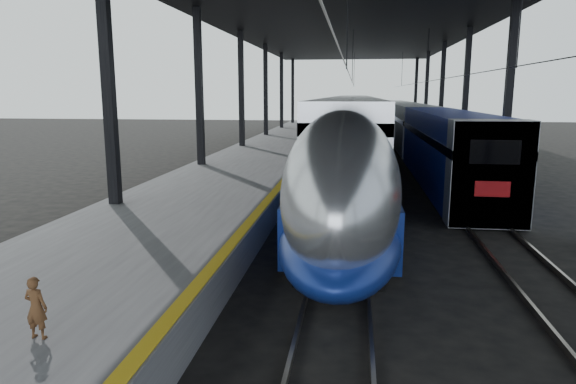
# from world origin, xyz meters

# --- Properties ---
(ground) EXTENTS (160.00, 160.00, 0.00)m
(ground) POSITION_xyz_m (0.00, 0.00, 0.00)
(ground) COLOR black
(ground) RESTS_ON ground
(platform) EXTENTS (6.00, 80.00, 1.00)m
(platform) POSITION_xyz_m (-3.50, 20.00, 0.50)
(platform) COLOR #4C4C4F
(platform) RESTS_ON ground
(yellow_strip) EXTENTS (0.30, 80.00, 0.01)m
(yellow_strip) POSITION_xyz_m (-0.70, 20.00, 1.00)
(yellow_strip) COLOR gold
(yellow_strip) RESTS_ON platform
(rails) EXTENTS (6.52, 80.00, 0.16)m
(rails) POSITION_xyz_m (4.50, 20.00, 0.08)
(rails) COLOR slate
(rails) RESTS_ON ground
(canopy) EXTENTS (18.00, 75.00, 9.47)m
(canopy) POSITION_xyz_m (1.90, 20.00, 9.12)
(canopy) COLOR black
(canopy) RESTS_ON ground
(tgv_train) EXTENTS (3.12, 65.20, 4.46)m
(tgv_train) POSITION_xyz_m (2.00, 29.37, 2.09)
(tgv_train) COLOR #B1B3B8
(tgv_train) RESTS_ON ground
(second_train) EXTENTS (2.77, 56.05, 3.82)m
(second_train) POSITION_xyz_m (7.00, 33.93, 1.94)
(second_train) COLOR navy
(second_train) RESTS_ON ground
(child) EXTENTS (0.38, 0.26, 1.00)m
(child) POSITION_xyz_m (-2.45, -4.54, 1.50)
(child) COLOR #4E301A
(child) RESTS_ON platform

